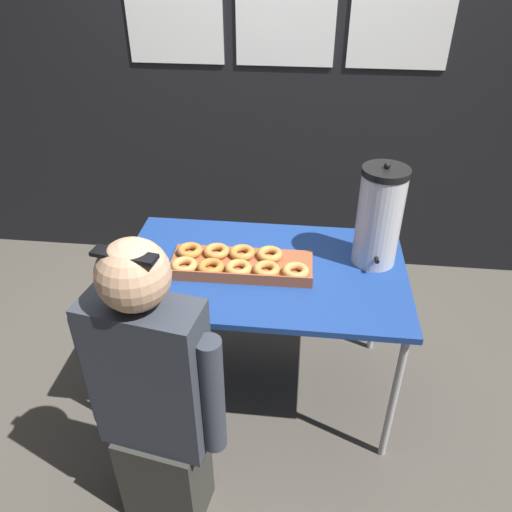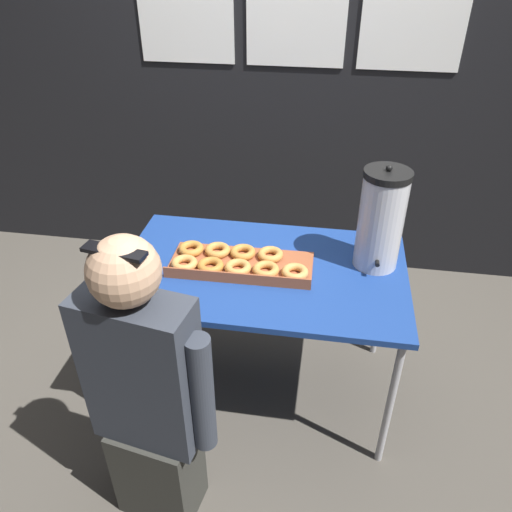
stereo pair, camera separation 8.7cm
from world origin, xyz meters
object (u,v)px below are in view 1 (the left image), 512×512
Objects in this scene: coffee_urn at (379,217)px; cell_phone at (140,299)px; person_seated at (155,402)px; donut_box at (237,263)px.

coffee_urn reaches higher than cell_phone.
coffee_urn is 0.37× the size of person_seated.
coffee_urn is 2.89× the size of cell_phone.
person_seated is at bearing -135.06° from coffee_urn.
donut_box is 0.50× the size of person_seated.
cell_phone is 0.13× the size of person_seated.
cell_phone is (-0.95, -0.39, -0.22)m from coffee_urn.
person_seated is (-0.79, -0.79, -0.34)m from coffee_urn.
cell_phone is at bearing -58.53° from person_seated.
donut_box is 3.90× the size of cell_phone.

